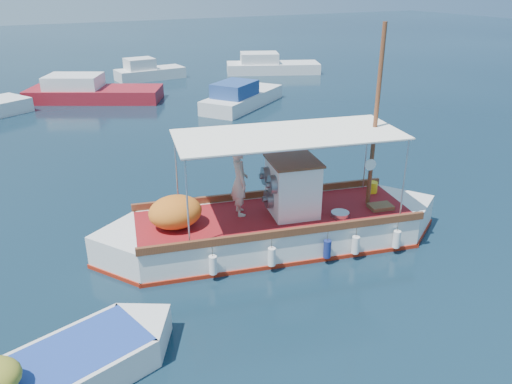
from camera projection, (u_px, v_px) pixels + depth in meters
name	position (u px, v px, depth m)	size (l,w,h in m)	color
ground	(269.00, 240.00, 14.82)	(160.00, 160.00, 0.00)	black
fishing_caique	(272.00, 226.00, 14.38)	(10.16, 4.34, 6.33)	white
bg_boat_n	(91.00, 93.00, 31.14)	(8.50, 6.19, 1.80)	maroon
bg_boat_ne	(241.00, 99.00, 29.68)	(6.56, 5.59, 1.80)	silver
bg_boat_e	(270.00, 67.00, 40.11)	(7.78, 5.18, 1.80)	silver
bg_boat_far_n	(148.00, 73.00, 37.63)	(5.17, 2.42, 1.80)	silver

